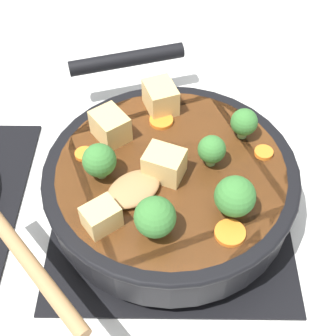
# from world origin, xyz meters

# --- Properties ---
(ground_plane) EXTENTS (2.40, 2.40, 0.00)m
(ground_plane) POSITION_xyz_m (0.00, 0.00, 0.00)
(ground_plane) COLOR silver
(front_burner_grate) EXTENTS (0.31, 0.31, 0.03)m
(front_burner_grate) POSITION_xyz_m (0.00, 0.00, 0.01)
(front_burner_grate) COLOR black
(front_burner_grate) RESTS_ON ground_plane
(skillet_pan) EXTENTS (0.43, 0.32, 0.06)m
(skillet_pan) POSITION_xyz_m (0.00, 0.00, 0.06)
(skillet_pan) COLOR black
(skillet_pan) RESTS_ON front_burner_grate
(wooden_spoon) EXTENTS (0.22, 0.22, 0.02)m
(wooden_spoon) POSITION_xyz_m (-0.09, 0.10, 0.09)
(wooden_spoon) COLOR #A87A4C
(wooden_spoon) RESTS_ON skillet_pan
(tofu_cube_center_large) EXTENTS (0.05, 0.05, 0.04)m
(tofu_cube_center_large) POSITION_xyz_m (-0.01, 0.01, 0.10)
(tofu_cube_center_large) COLOR #DBB770
(tofu_cube_center_large) RESTS_ON skillet_pan
(tofu_cube_near_handle) EXTENTS (0.06, 0.05, 0.04)m
(tofu_cube_near_handle) POSITION_xyz_m (0.11, 0.01, 0.10)
(tofu_cube_near_handle) COLOR #DBB770
(tofu_cube_near_handle) RESTS_ON skillet_pan
(tofu_cube_east_chunk) EXTENTS (0.06, 0.06, 0.04)m
(tofu_cube_east_chunk) POSITION_xyz_m (0.05, 0.08, 0.10)
(tofu_cube_east_chunk) COLOR #DBB770
(tofu_cube_east_chunk) RESTS_ON skillet_pan
(tofu_cube_west_chunk) EXTENTS (0.05, 0.05, 0.03)m
(tofu_cube_west_chunk) POSITION_xyz_m (-0.08, 0.08, 0.10)
(tofu_cube_west_chunk) COLOR #DBB770
(tofu_cube_west_chunk) RESTS_ON skillet_pan
(broccoli_floret_near_spoon) EXTENTS (0.03, 0.03, 0.04)m
(broccoli_floret_near_spoon) POSITION_xyz_m (0.01, -0.05, 0.11)
(broccoli_floret_near_spoon) COLOR #709956
(broccoli_floret_near_spoon) RESTS_ON skillet_pan
(broccoli_floret_center_top) EXTENTS (0.03, 0.03, 0.04)m
(broccoli_floret_center_top) POSITION_xyz_m (0.06, -0.09, 0.11)
(broccoli_floret_center_top) COLOR #709956
(broccoli_floret_center_top) RESTS_ON skillet_pan
(broccoli_floret_east_rim) EXTENTS (0.04, 0.04, 0.05)m
(broccoli_floret_east_rim) POSITION_xyz_m (-0.09, 0.02, 0.11)
(broccoli_floret_east_rim) COLOR #709956
(broccoli_floret_east_rim) RESTS_ON skillet_pan
(broccoli_floret_west_rim) EXTENTS (0.04, 0.04, 0.05)m
(broccoli_floret_west_rim) POSITION_xyz_m (-0.01, 0.08, 0.11)
(broccoli_floret_west_rim) COLOR #709956
(broccoli_floret_west_rim) RESTS_ON skillet_pan
(broccoli_floret_north_edge) EXTENTS (0.05, 0.05, 0.05)m
(broccoli_floret_north_edge) POSITION_xyz_m (-0.06, -0.07, 0.11)
(broccoli_floret_north_edge) COLOR #709956
(broccoli_floret_north_edge) RESTS_ON skillet_pan
(carrot_slice_orange_thin) EXTENTS (0.02, 0.02, 0.01)m
(carrot_slice_orange_thin) POSITION_xyz_m (0.02, -0.12, 0.09)
(carrot_slice_orange_thin) COLOR orange
(carrot_slice_orange_thin) RESTS_ON skillet_pan
(carrot_slice_near_center) EXTENTS (0.03, 0.03, 0.01)m
(carrot_slice_near_center) POSITION_xyz_m (0.08, 0.01, 0.09)
(carrot_slice_near_center) COLOR orange
(carrot_slice_near_center) RESTS_ON skillet_pan
(carrot_slice_edge_slice) EXTENTS (0.02, 0.02, 0.01)m
(carrot_slice_edge_slice) POSITION_xyz_m (0.02, 0.11, 0.09)
(carrot_slice_edge_slice) COLOR orange
(carrot_slice_edge_slice) RESTS_ON skillet_pan
(carrot_slice_under_broccoli) EXTENTS (0.03, 0.03, 0.01)m
(carrot_slice_under_broccoli) POSITION_xyz_m (-0.09, -0.06, 0.09)
(carrot_slice_under_broccoli) COLOR orange
(carrot_slice_under_broccoli) RESTS_ON skillet_pan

